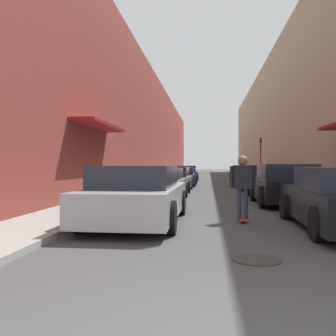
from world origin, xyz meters
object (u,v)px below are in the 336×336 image
parked_car_left_1 (160,185)px  traffic_light (261,153)px  parked_car_right_4 (244,175)px  parked_car_right_2 (266,180)px  parked_car_left_0 (138,195)px  parked_car_left_4 (186,174)px  manhole_cover (256,260)px  parked_car_left_2 (173,179)px  parked_car_right_3 (252,177)px  skateboarder (243,181)px  parked_car_right_1 (285,185)px  parked_car_left_3 (181,177)px

parked_car_left_1 → traffic_light: (6.17, 17.63, 1.68)m
parked_car_right_4 → traffic_light: traffic_light is taller
parked_car_right_2 → parked_car_right_4: parked_car_right_2 is taller
parked_car_left_0 → parked_car_right_4: 21.13m
parked_car_left_1 → parked_car_left_4: parked_car_left_4 is taller
manhole_cover → traffic_light: bearing=82.1°
parked_car_left_2 → traffic_light: traffic_light is taller
parked_car_left_0 → parked_car_left_4: (-0.14, 21.41, -0.04)m
parked_car_right_2 → parked_car_right_4: size_ratio=1.08×
parked_car_right_2 → parked_car_right_3: size_ratio=0.99×
parked_car_right_3 → skateboarder: 14.65m
parked_car_left_2 → parked_car_right_3: same height
skateboarder → manhole_cover: (-0.13, -3.70, -0.97)m
parked_car_right_4 → traffic_light: 3.37m
parked_car_left_0 → parked_car_right_4: size_ratio=1.16×
parked_car_right_1 → manhole_cover: bearing=-104.2°
parked_car_left_1 → traffic_light: size_ratio=1.22×
parked_car_left_1 → traffic_light: 18.75m
parked_car_left_0 → parked_car_right_3: size_ratio=1.06×
parked_car_left_2 → parked_car_right_2: parked_car_right_2 is taller
parked_car_left_2 → parked_car_right_4: 10.96m
parked_car_left_1 → skateboarder: skateboarder is taller
skateboarder → parked_car_right_1: bearing=65.7°
parked_car_left_2 → parked_car_right_4: bearing=65.2°
parked_car_left_3 → traffic_light: traffic_light is taller
parked_car_left_4 → manhole_cover: parked_car_left_4 is taller
parked_car_right_4 → skateboarder: 20.28m
parked_car_right_2 → parked_car_right_3: bearing=89.8°
parked_car_right_3 → parked_car_right_4: bearing=89.6°
parked_car_left_1 → parked_car_left_4: size_ratio=1.01×
skateboarder → manhole_cover: 3.83m
parked_car_left_1 → parked_car_left_4: bearing=89.9°
parked_car_left_4 → parked_car_right_1: bearing=-75.3°
parked_car_left_4 → parked_car_right_2: 12.93m
parked_car_left_0 → parked_car_left_2: (-0.17, 10.71, -0.06)m
parked_car_left_4 → traffic_light: size_ratio=1.20×
parked_car_right_1 → parked_car_left_3: bearing=111.5°
parked_car_left_2 → traffic_light: size_ratio=1.26×
skateboarder → traffic_light: size_ratio=0.46×
parked_car_left_1 → parked_car_left_3: bearing=89.6°
parked_car_right_2 → traffic_light: size_ratio=1.26×
parked_car_right_1 → skateboarder: bearing=-114.3°
parked_car_left_0 → parked_car_left_1: bearing=91.7°
parked_car_left_1 → parked_car_right_1: size_ratio=1.08×
parked_car_left_1 → skateboarder: 5.67m
parked_car_right_2 → traffic_light: traffic_light is taller
parked_car_left_2 → skateboarder: bearing=-75.4°
parked_car_right_1 → manhole_cover: 7.98m
parked_car_left_3 → traffic_light: bearing=50.6°
parked_car_left_4 → parked_car_right_4: 4.63m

